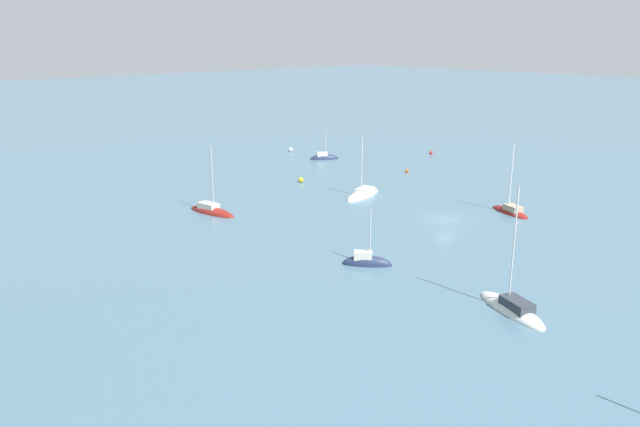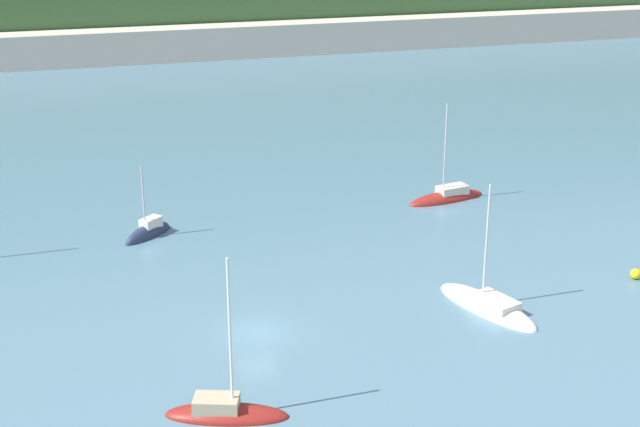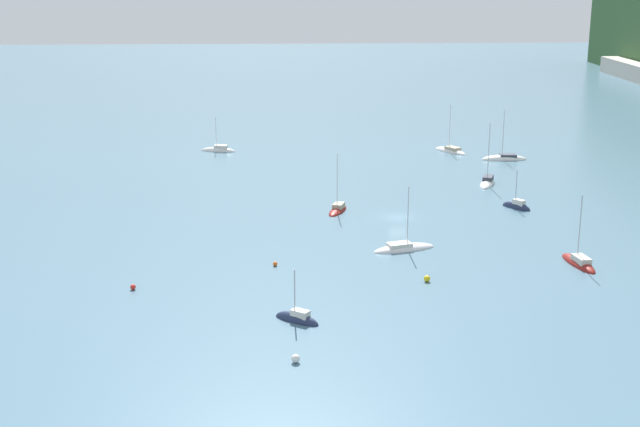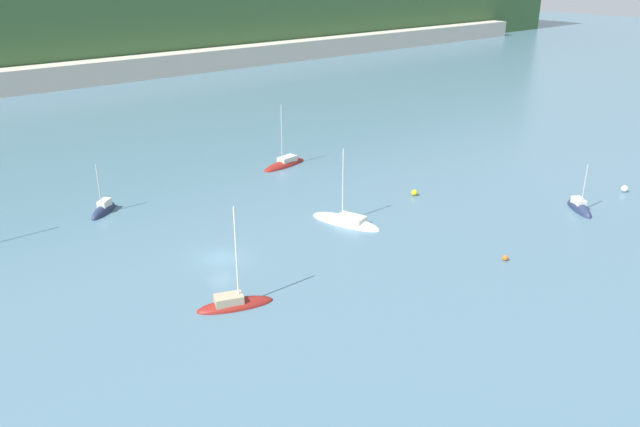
{
  "view_description": "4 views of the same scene",
  "coord_description": "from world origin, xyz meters",
  "px_view_note": "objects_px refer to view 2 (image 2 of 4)",
  "views": [
    {
      "loc": [
        -44.15,
        62.05,
        22.13
      ],
      "look_at": [
        9.32,
        12.7,
        1.29
      ],
      "focal_mm": 35.0,
      "sensor_mm": 36.0,
      "label": 1
    },
    {
      "loc": [
        -11.47,
        -48.76,
        26.0
      ],
      "look_at": [
        8.59,
        13.92,
        2.21
      ],
      "focal_mm": 50.0,
      "sensor_mm": 36.0,
      "label": 2
    },
    {
      "loc": [
        126.03,
        -17.52,
        36.15
      ],
      "look_at": [
        7.95,
        -11.94,
        2.98
      ],
      "focal_mm": 50.0,
      "sensor_mm": 36.0,
      "label": 3
    },
    {
      "loc": [
        -27.47,
        -48.76,
        27.39
      ],
      "look_at": [
        13.18,
        0.61,
        1.11
      ],
      "focal_mm": 35.0,
      "sensor_mm": 36.0,
      "label": 4
    }
  ],
  "objects_px": {
    "sailboat_5": "(225,413)",
    "sailboat_6": "(148,234)",
    "sailboat_8": "(447,198)",
    "mooring_buoy_0": "(636,274)",
    "sailboat_7": "(487,307)"
  },
  "relations": [
    {
      "from": "sailboat_6",
      "to": "sailboat_8",
      "type": "relative_size",
      "value": 0.72
    },
    {
      "from": "sailboat_7",
      "to": "mooring_buoy_0",
      "type": "relative_size",
      "value": 12.05
    },
    {
      "from": "sailboat_6",
      "to": "mooring_buoy_0",
      "type": "bearing_deg",
      "value": 108.6
    },
    {
      "from": "sailboat_5",
      "to": "sailboat_8",
      "type": "relative_size",
      "value": 1.0
    },
    {
      "from": "sailboat_8",
      "to": "mooring_buoy_0",
      "type": "height_order",
      "value": "sailboat_8"
    },
    {
      "from": "sailboat_8",
      "to": "mooring_buoy_0",
      "type": "distance_m",
      "value": 20.64
    },
    {
      "from": "sailboat_5",
      "to": "sailboat_6",
      "type": "bearing_deg",
      "value": 110.82
    },
    {
      "from": "mooring_buoy_0",
      "to": "sailboat_8",
      "type": "bearing_deg",
      "value": 104.84
    },
    {
      "from": "sailboat_5",
      "to": "sailboat_8",
      "type": "bearing_deg",
      "value": 67.17
    },
    {
      "from": "sailboat_5",
      "to": "mooring_buoy_0",
      "type": "distance_m",
      "value": 32.7
    },
    {
      "from": "sailboat_7",
      "to": "sailboat_8",
      "type": "distance_m",
      "value": 22.16
    },
    {
      "from": "sailboat_6",
      "to": "sailboat_7",
      "type": "distance_m",
      "value": 28.2
    },
    {
      "from": "sailboat_8",
      "to": "mooring_buoy_0",
      "type": "xyz_separation_m",
      "value": [
        5.29,
        -19.95,
        0.26
      ]
    },
    {
      "from": "sailboat_7",
      "to": "mooring_buoy_0",
      "type": "height_order",
      "value": "sailboat_7"
    },
    {
      "from": "sailboat_7",
      "to": "sailboat_8",
      "type": "bearing_deg",
      "value": -35.47
    }
  ]
}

